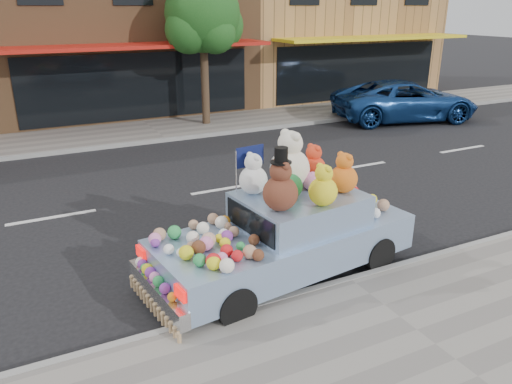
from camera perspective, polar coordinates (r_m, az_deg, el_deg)
ground at (r=12.21m, az=-3.43°, el=0.39°), size 120.00×120.00×0.00m
near_sidewalk at (r=7.31m, az=17.87°, el=-15.12°), size 60.00×3.00×0.12m
far_sidewalk at (r=18.11m, az=-11.63°, el=6.92°), size 60.00×3.00×0.12m
near_kerb at (r=8.23m, az=10.63°, el=-10.00°), size 60.00×0.12×0.13m
far_kerb at (r=16.71m, az=-10.25°, el=5.89°), size 60.00×0.12×0.13m
storefront_mid at (r=22.98m, az=-16.14°, el=18.42°), size 10.00×9.80×7.30m
storefront_right at (r=26.77m, az=6.57°, el=19.24°), size 10.00×9.80×7.30m
street_tree at (r=18.30m, az=-6.07°, el=18.86°), size 3.00×2.70×5.22m
car_blue at (r=20.31m, az=16.67°, el=9.97°), size 5.96×3.81×1.53m
art_car at (r=8.10m, az=3.35°, el=-4.11°), size 4.66×2.28×2.33m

